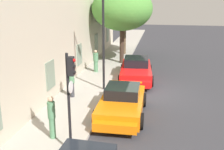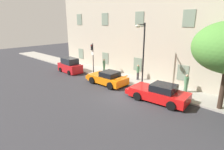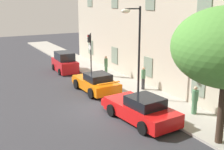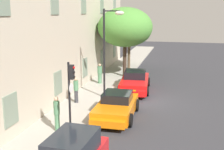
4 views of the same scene
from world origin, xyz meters
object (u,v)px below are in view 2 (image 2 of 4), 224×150
object	(u,v)px
sportscar_yellow_flank	(157,93)
traffic_light	(93,53)
street_lamp	(141,45)
pedestrian_bystander	(104,66)
hatchback_parked	(70,66)
pedestrian_strolling	(138,72)
sportscar_red_lead	(107,78)
pedestrian_admiring	(186,83)

from	to	relation	value
sportscar_yellow_flank	traffic_light	xyz separation A→B (m)	(-9.68, 1.40, 2.03)
street_lamp	pedestrian_bystander	size ratio (longest dim) A/B	3.40
traffic_light	sportscar_yellow_flank	bearing A→B (deg)	-8.24
hatchback_parked	pedestrian_strolling	bearing A→B (deg)	19.79
pedestrian_bystander	sportscar_red_lead	bearing A→B (deg)	-40.22
sportscar_yellow_flank	street_lamp	distance (m)	4.72
sportscar_yellow_flank	traffic_light	bearing A→B (deg)	171.76
street_lamp	pedestrian_bystander	xyz separation A→B (m)	(-6.20, 1.20, -3.24)
pedestrian_strolling	pedestrian_bystander	bearing A→B (deg)	-171.29
sportscar_red_lead	pedestrian_strolling	size ratio (longest dim) A/B	2.69
sportscar_yellow_flank	street_lamp	size ratio (longest dim) A/B	0.86
hatchback_parked	street_lamp	xyz separation A→B (m)	(10.09, 1.15, 3.49)
sportscar_red_lead	sportscar_yellow_flank	xyz separation A→B (m)	(6.04, -0.12, 0.02)
sportscar_yellow_flank	pedestrian_admiring	distance (m)	3.35
traffic_light	pedestrian_strolling	world-z (taller)	traffic_light
street_lamp	pedestrian_strolling	bearing A→B (deg)	129.86
traffic_light	pedestrian_strolling	size ratio (longest dim) A/B	2.18
sportscar_yellow_flank	street_lamp	xyz separation A→B (m)	(-2.67, 1.31, 3.66)
pedestrian_strolling	pedestrian_bystander	size ratio (longest dim) A/B	0.95
sportscar_red_lead	sportscar_yellow_flank	world-z (taller)	sportscar_yellow_flank
sportscar_yellow_flank	hatchback_parked	xyz separation A→B (m)	(-12.76, 0.17, 0.17)
sportscar_red_lead	pedestrian_bystander	xyz separation A→B (m)	(-2.83, 2.39, 0.44)
traffic_light	street_lamp	distance (m)	7.20
hatchback_parked	traffic_light	world-z (taller)	traffic_light
sportscar_red_lead	traffic_light	bearing A→B (deg)	160.69
traffic_light	pedestrian_admiring	bearing A→B (deg)	9.14
traffic_light	street_lamp	xyz separation A→B (m)	(7.01, -0.09, 1.64)
pedestrian_admiring	pedestrian_bystander	distance (m)	10.00
sportscar_yellow_flank	traffic_light	world-z (taller)	traffic_light
sportscar_red_lead	sportscar_yellow_flank	bearing A→B (deg)	-1.18
hatchback_parked	street_lamp	distance (m)	10.74
street_lamp	hatchback_parked	bearing A→B (deg)	-173.51
sportscar_red_lead	sportscar_yellow_flank	size ratio (longest dim) A/B	0.88
sportscar_yellow_flank	pedestrian_bystander	distance (m)	9.23
sportscar_red_lead	traffic_light	size ratio (longest dim) A/B	1.23
sportscar_red_lead	street_lamp	world-z (taller)	street_lamp
sportscar_yellow_flank	hatchback_parked	distance (m)	12.76
sportscar_red_lead	traffic_light	world-z (taller)	traffic_light
pedestrian_strolling	pedestrian_bystander	distance (m)	4.66
sportscar_yellow_flank	hatchback_parked	world-z (taller)	hatchback_parked
pedestrian_admiring	street_lamp	bearing A→B (deg)	-154.28
pedestrian_strolling	pedestrian_admiring	bearing A→B (deg)	-0.91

